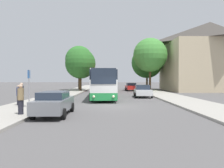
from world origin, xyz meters
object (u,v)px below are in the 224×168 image
at_px(bus_middle, 106,82).
at_px(pedestrian_walking_back, 21,99).
at_px(bus_stop_sign, 29,84).
at_px(pedestrian_waiting_near, 19,95).
at_px(parked_car_left_curb, 54,103).
at_px(parked_car_right_far, 131,87).
at_px(parked_car_right_near, 143,91).
at_px(tree_left_far, 80,64).
at_px(bus_front, 103,83).
at_px(tree_right_near, 150,55).
at_px(tree_right_mid, 147,63).
at_px(pedestrian_waiting_far, 22,95).
at_px(tree_left_near, 79,60).

bearing_deg(bus_middle, pedestrian_walking_back, -98.21).
xyz_separation_m(bus_stop_sign, pedestrian_waiting_near, (-1.36, 1.48, -0.91)).
relative_size(parked_car_left_curb, parked_car_right_far, 1.08).
bearing_deg(parked_car_right_near, tree_left_far, -51.35).
xyz_separation_m(bus_front, tree_left_far, (-4.56, 14.47, 3.35)).
distance_m(bus_stop_sign, tree_right_near, 28.31).
relative_size(pedestrian_walking_back, tree_right_near, 0.18).
distance_m(tree_right_near, tree_right_mid, 6.50).
distance_m(bus_middle, pedestrian_waiting_far, 24.72).
bearing_deg(pedestrian_waiting_near, tree_left_near, -106.29).
relative_size(parked_car_right_near, bus_stop_sign, 1.55).
relative_size(tree_left_near, tree_right_near, 0.91).
distance_m(pedestrian_waiting_near, pedestrian_walking_back, 5.09).
height_order(parked_car_right_near, bus_stop_sign, bus_stop_sign).
xyz_separation_m(pedestrian_waiting_near, tree_right_mid, (15.39, 29.35, 4.85)).
height_order(tree_left_far, tree_right_mid, tree_right_mid).
relative_size(parked_car_right_far, bus_stop_sign, 1.52).
bearing_deg(pedestrian_waiting_far, pedestrian_walking_back, -83.95).
bearing_deg(tree_right_near, tree_left_far, -178.02).
bearing_deg(tree_right_mid, bus_stop_sign, -114.46).
xyz_separation_m(bus_front, pedestrian_waiting_far, (-5.91, -9.03, -0.68)).
distance_m(bus_middle, pedestrian_waiting_near, 23.91).
height_order(pedestrian_walking_back, tree_right_mid, tree_right_mid).
relative_size(parked_car_right_far, pedestrian_walking_back, 2.39).
bearing_deg(tree_left_near, bus_stop_sign, -89.47).
bearing_deg(pedestrian_waiting_far, parked_car_right_near, 28.77).
bearing_deg(parked_car_left_curb, parked_car_right_near, 60.54).
height_order(parked_car_right_far, tree_left_near, tree_left_near).
distance_m(pedestrian_walking_back, tree_left_near, 32.12).
relative_size(bus_middle, tree_left_near, 1.27).
xyz_separation_m(bus_middle, tree_right_mid, (8.75, 6.39, 4.03)).
height_order(bus_front, tree_left_near, tree_left_near).
bearing_deg(pedestrian_waiting_far, parked_car_left_curb, -58.94).
height_order(tree_left_near, tree_right_near, tree_right_near).
xyz_separation_m(pedestrian_walking_back, tree_left_far, (-0.06, 27.15, 4.05)).
relative_size(parked_car_left_curb, tree_right_near, 0.47).
xyz_separation_m(tree_left_near, tree_left_far, (0.88, -4.54, -1.13)).
bearing_deg(tree_right_mid, tree_right_near, -94.75).
distance_m(bus_front, parked_car_right_far, 17.11).
relative_size(parked_car_left_curb, parked_car_right_near, 1.06).
relative_size(parked_car_left_curb, tree_left_near, 0.52).
relative_size(bus_middle, bus_stop_sign, 4.02).
bearing_deg(tree_right_mid, pedestrian_waiting_far, -115.92).
bearing_deg(bus_front, bus_stop_sign, -120.78).
relative_size(bus_front, parked_car_left_curb, 2.61).
relative_size(pedestrian_waiting_near, tree_left_near, 0.18).
relative_size(bus_stop_sign, pedestrian_waiting_near, 1.72).
distance_m(parked_car_right_near, pedestrian_waiting_far, 14.96).
height_order(bus_front, bus_stop_sign, bus_front).
bearing_deg(parked_car_right_near, pedestrian_waiting_near, 42.32).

